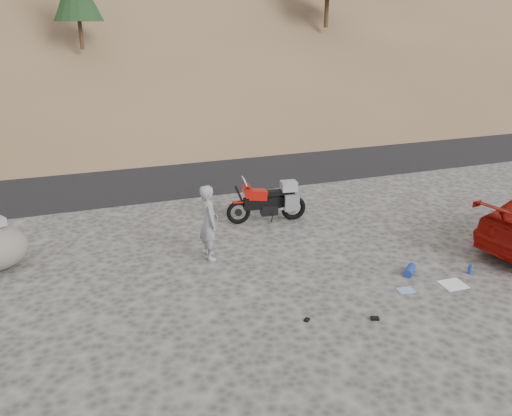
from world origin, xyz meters
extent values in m
plane|color=#3F3D3B|center=(0.00, 0.00, 0.00)|extent=(140.00, 140.00, 0.00)
cube|color=black|center=(0.00, 9.00, 0.00)|extent=(120.00, 7.00, 0.05)
cylinder|color=#342412|center=(-4.00, 14.00, 4.90)|extent=(0.17, 0.17, 1.40)
cylinder|color=#342412|center=(8.00, 15.00, 5.94)|extent=(0.22, 0.22, 1.82)
torus|color=black|center=(-0.75, 2.92, 0.34)|extent=(0.68, 0.20, 0.67)
cylinder|color=black|center=(-0.75, 2.92, 0.34)|extent=(0.21, 0.09, 0.20)
torus|color=black|center=(0.82, 2.73, 0.34)|extent=(0.73, 0.23, 0.71)
cylinder|color=black|center=(0.82, 2.73, 0.34)|extent=(0.23, 0.11, 0.22)
cylinder|color=black|center=(-0.67, 2.91, 0.71)|extent=(0.39, 0.11, 0.83)
cylinder|color=black|center=(-0.53, 2.90, 1.10)|extent=(0.12, 0.63, 0.04)
cube|color=black|center=(0.01, 2.83, 0.56)|extent=(1.25, 0.39, 0.31)
cube|color=black|center=(0.11, 2.82, 0.36)|extent=(0.49, 0.36, 0.29)
cube|color=#9B0E08|center=(-0.22, 2.86, 0.82)|extent=(0.57, 0.37, 0.32)
cube|color=#9B0E08|center=(-0.50, 2.89, 0.94)|extent=(0.35, 0.38, 0.36)
cube|color=silver|center=(-0.57, 2.90, 1.20)|extent=(0.16, 0.32, 0.26)
cube|color=black|center=(0.26, 2.80, 0.84)|extent=(0.58, 0.29, 0.12)
cube|color=black|center=(0.65, 2.75, 0.80)|extent=(0.38, 0.23, 0.10)
cube|color=silver|center=(0.65, 2.48, 0.59)|extent=(0.42, 0.17, 0.46)
cube|color=silver|center=(0.72, 3.01, 0.59)|extent=(0.42, 0.17, 0.46)
cube|color=gray|center=(0.67, 2.75, 1.00)|extent=(0.47, 0.40, 0.27)
cube|color=#9B0E08|center=(-0.75, 2.92, 0.64)|extent=(0.32, 0.16, 0.04)
cylinder|color=black|center=(0.14, 2.63, 0.18)|extent=(0.05, 0.21, 0.37)
cylinder|color=silver|center=(0.60, 2.61, 0.41)|extent=(0.47, 0.15, 0.13)
imported|color=gray|center=(-2.05, 1.14, 0.00)|extent=(0.45, 0.67, 1.80)
cube|color=white|center=(2.46, -1.93, 0.01)|extent=(0.54, 0.49, 0.02)
cylinder|color=navy|center=(1.89, -1.19, 0.09)|extent=(0.45, 0.43, 0.18)
cylinder|color=navy|center=(3.14, -1.65, 0.11)|extent=(0.09, 0.09, 0.22)
cube|color=black|center=(0.16, -2.50, 0.02)|extent=(0.18, 0.16, 0.04)
cube|color=black|center=(-1.06, -2.09, 0.02)|extent=(0.14, 0.14, 0.04)
cube|color=#7E98C3|center=(1.36, -1.79, 0.01)|extent=(0.37, 0.29, 0.01)
camera|label=1|loc=(-4.71, -9.29, 5.21)|focal=35.00mm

